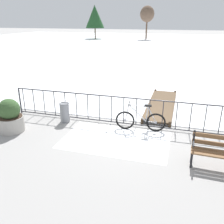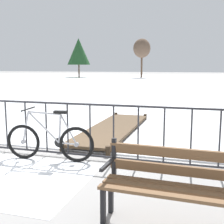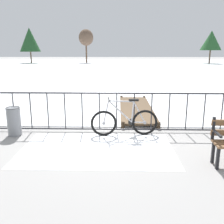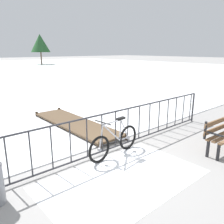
% 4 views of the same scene
% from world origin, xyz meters
% --- Properties ---
extents(ground_plane, '(160.00, 160.00, 0.00)m').
position_xyz_m(ground_plane, '(0.00, 0.00, 0.00)').
color(ground_plane, gray).
extents(frozen_pond, '(80.00, 56.00, 0.03)m').
position_xyz_m(frozen_pond, '(0.00, 28.40, 0.01)').
color(frozen_pond, white).
rests_on(frozen_pond, ground).
extents(snow_patch, '(3.35, 2.06, 0.01)m').
position_xyz_m(snow_patch, '(-0.19, -1.20, 0.00)').
color(snow_patch, white).
rests_on(snow_patch, ground).
extents(railing_fence, '(9.06, 0.06, 1.07)m').
position_xyz_m(railing_fence, '(-0.00, 0.00, 0.56)').
color(railing_fence, '#2D2D33').
rests_on(railing_fence, ground).
extents(bicycle_near_railing, '(1.71, 0.52, 0.97)m').
position_xyz_m(bicycle_near_railing, '(0.43, -0.25, 0.37)').
color(bicycle_near_railing, black).
rests_on(bicycle_near_railing, ground).
extents(planter_with_shrub, '(0.86, 0.86, 1.14)m').
position_xyz_m(planter_with_shrub, '(-3.79, -1.53, 0.52)').
color(planter_with_shrub, '#ADA8A0').
rests_on(planter_with_shrub, ground).
extents(trash_bin, '(0.35, 0.35, 0.73)m').
position_xyz_m(trash_bin, '(-2.39, -0.31, 0.37)').
color(trash_bin, gray).
rests_on(trash_bin, ground).
extents(wooden_dock, '(1.10, 4.17, 0.20)m').
position_xyz_m(wooden_dock, '(0.89, 2.33, 0.12)').
color(wooden_dock, brown).
rests_on(wooden_dock, ground).
extents(tree_far_west, '(3.48, 3.48, 5.90)m').
position_xyz_m(tree_far_west, '(-14.90, 37.41, 3.91)').
color(tree_far_west, brown).
rests_on(tree_far_west, ground).
extents(tree_centre, '(2.56, 2.56, 5.77)m').
position_xyz_m(tree_centre, '(-5.51, 39.31, 4.32)').
color(tree_centre, brown).
rests_on(tree_centre, ground).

